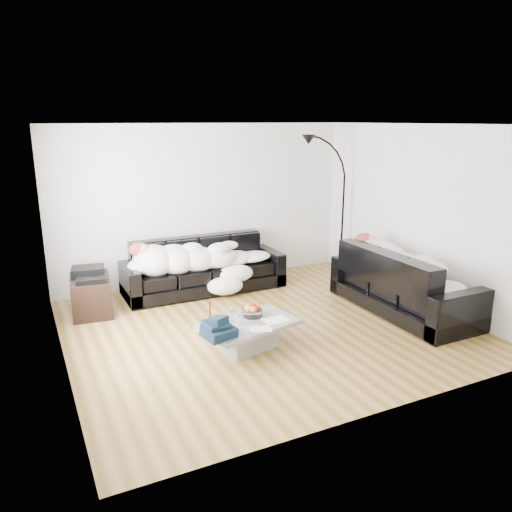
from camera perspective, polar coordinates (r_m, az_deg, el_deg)
name	(u,v)px	position (r m, az deg, el deg)	size (l,w,h in m)	color
ground	(266,327)	(6.68, 1.13, -8.08)	(5.00, 5.00, 0.00)	brown
wall_back	(204,205)	(8.31, -5.91, 5.87)	(5.00, 0.02, 2.60)	silver
wall_left	(54,254)	(5.63, -22.10, 0.25)	(0.02, 4.50, 2.60)	silver
wall_right	(418,215)	(7.72, 18.01, 4.48)	(0.02, 4.50, 2.60)	silver
ceiling	(267,124)	(6.13, 1.27, 14.82)	(5.00, 5.00, 0.00)	white
sofa_back	(204,266)	(7.96, -5.98, -1.10)	(2.53, 0.88, 0.83)	black
sofa_right	(404,281)	(7.36, 16.52, -2.73)	(2.23, 0.96, 0.90)	black
sleeper_back	(205,253)	(7.86, -5.90, 0.35)	(2.14, 0.74, 0.43)	white
sleeper_right	(405,267)	(7.31, 16.64, -1.22)	(1.91, 0.81, 0.47)	white
teal_cushion	(370,252)	(7.75, 12.94, 0.49)	(0.36, 0.30, 0.20)	#0F6269
coffee_table	(249,336)	(6.03, -0.80, -9.08)	(1.13, 0.66, 0.33)	#939699
fruit_bowl	(252,310)	(6.12, -0.44, -6.21)	(0.25, 0.25, 0.16)	white
wine_glass_a	(232,314)	(5.96, -2.80, -6.68)	(0.08, 0.08, 0.19)	white
wine_glass_b	(223,321)	(5.80, -3.79, -7.44)	(0.07, 0.07, 0.17)	white
wine_glass_c	(241,318)	(5.90, -1.76, -7.10)	(0.06, 0.06, 0.15)	white
candle_left	(210,311)	(5.96, -5.28, -6.31)	(0.05, 0.05, 0.27)	maroon
candle_right	(210,311)	(6.01, -5.31, -6.23)	(0.04, 0.04, 0.24)	maroon
newspaper_a	(275,320)	(6.03, 2.22, -7.28)	(0.30, 0.23, 0.01)	silver
newspaper_b	(261,329)	(5.78, 0.53, -8.31)	(0.25, 0.18, 0.01)	silver
navy_jacket	(220,322)	(5.55, -4.19, -7.56)	(0.37, 0.30, 0.18)	black
shoes	(277,320)	(6.76, 2.46, -7.31)	(0.49, 0.35, 0.11)	#472311
av_cabinet	(91,295)	(7.41, -18.32, -4.30)	(0.53, 0.76, 0.53)	black
stereo	(89,273)	(7.31, -18.54, -1.88)	(0.44, 0.34, 0.13)	black
floor_lamp	(343,215)	(8.78, 9.88, 4.69)	(0.78, 0.31, 2.13)	black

